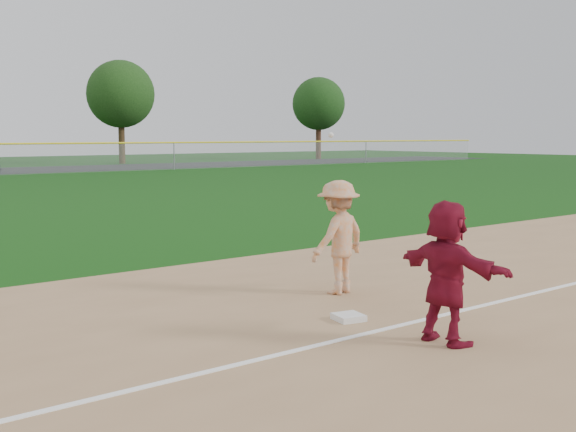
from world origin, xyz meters
TOP-DOWN VIEW (x-y plane):
  - ground at (0.00, 0.00)m, footprint 160.00×160.00m
  - foul_line at (0.00, -0.80)m, footprint 60.00×0.10m
  - first_base at (-0.26, -0.16)m, footprint 0.45×0.45m
  - base_runner at (-0.08, -1.68)m, footprint 0.55×1.64m
  - first_base_play at (0.80, 1.21)m, footprint 1.27×0.88m
  - tree_3 at (22.00, 52.80)m, footprint 6.00×6.00m
  - tree_4 at (44.00, 51.20)m, footprint 5.60×5.60m

SIDE VIEW (x-z plane):
  - ground at x=0.00m, z-range 0.00..0.00m
  - foul_line at x=0.00m, z-range 0.02..0.03m
  - first_base at x=-0.26m, z-range 0.02..0.10m
  - base_runner at x=-0.08m, z-range 0.02..1.78m
  - first_base_play at x=0.80m, z-range -0.36..2.22m
  - tree_4 at x=44.00m, z-range 1.51..10.18m
  - tree_3 at x=22.00m, z-range 1.57..10.76m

